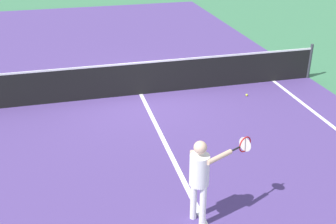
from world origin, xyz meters
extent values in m
plane|color=#38724C|center=(0.00, 0.00, 0.00)|extent=(60.00, 60.00, 0.00)
cube|color=#4C387A|center=(0.00, 0.00, 0.00)|extent=(10.62, 24.40, 0.00)
cube|color=white|center=(0.00, -3.20, 0.00)|extent=(0.10, 6.40, 0.01)
cylinder|color=#33383D|center=(5.26, 0.00, 0.54)|extent=(0.09, 0.09, 1.07)
cube|color=black|center=(0.00, 0.00, 0.46)|extent=(10.52, 0.02, 0.91)
cube|color=white|center=(0.00, 0.00, 0.94)|extent=(10.52, 0.03, 0.05)
cylinder|color=white|center=(-0.15, -5.39, 0.38)|extent=(0.11, 0.11, 0.76)
cylinder|color=white|center=(-0.05, -5.59, 0.38)|extent=(0.11, 0.11, 0.76)
cylinder|color=white|center=(-0.10, -5.49, 1.02)|extent=(0.32, 0.32, 0.53)
sphere|color=beige|center=(-0.10, -5.49, 1.44)|extent=(0.21, 0.21, 0.21)
cylinder|color=beige|center=(-0.17, -5.34, 1.03)|extent=(0.08, 0.08, 0.52)
cylinder|color=beige|center=(0.21, -5.53, 1.24)|extent=(0.50, 0.30, 0.08)
cylinder|color=black|center=(0.54, -5.37, 1.24)|extent=(0.21, 0.12, 0.03)
torus|color=red|center=(0.75, -5.27, 1.24)|extent=(0.26, 0.14, 0.28)
cylinder|color=silver|center=(0.75, -5.27, 1.24)|extent=(0.11, 0.23, 0.25)
sphere|color=#CCE033|center=(2.85, -0.85, 0.03)|extent=(0.07, 0.07, 0.07)
camera|label=1|loc=(-1.95, -10.75, 4.74)|focal=44.96mm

